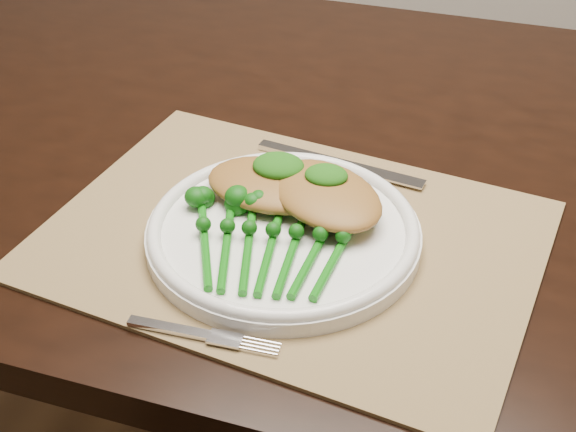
% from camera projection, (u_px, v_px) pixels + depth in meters
% --- Properties ---
extents(dining_table, '(1.68, 1.05, 0.75)m').
position_uv_depth(dining_table, '(352.00, 357.00, 1.21)').
color(dining_table, black).
rests_on(dining_table, ground).
extents(placemat, '(0.57, 0.47, 0.00)m').
position_uv_depth(placemat, '(291.00, 239.00, 0.84)').
color(placemat, olive).
rests_on(placemat, dining_table).
extents(dinner_plate, '(0.28, 0.28, 0.03)m').
position_uv_depth(dinner_plate, '(283.00, 231.00, 0.83)').
color(dinner_plate, white).
rests_on(dinner_plate, placemat).
extents(knife, '(0.21, 0.06, 0.01)m').
position_uv_depth(knife, '(324.00, 160.00, 0.95)').
color(knife, silver).
rests_on(knife, placemat).
extents(fork, '(0.14, 0.02, 0.00)m').
position_uv_depth(fork, '(213.00, 337.00, 0.72)').
color(fork, silver).
rests_on(fork, placemat).
extents(chicken_fillet_left, '(0.16, 0.12, 0.03)m').
position_uv_depth(chicken_fillet_left, '(271.00, 185.00, 0.86)').
color(chicken_fillet_left, olive).
rests_on(chicken_fillet_left, dinner_plate).
extents(chicken_fillet_right, '(0.17, 0.17, 0.03)m').
position_uv_depth(chicken_fillet_right, '(325.00, 194.00, 0.84)').
color(chicken_fillet_right, olive).
rests_on(chicken_fillet_right, dinner_plate).
extents(pesto_dollop_left, '(0.06, 0.05, 0.02)m').
position_uv_depth(pesto_dollop_left, '(278.00, 166.00, 0.86)').
color(pesto_dollop_left, '#104509').
rests_on(pesto_dollop_left, chicken_fillet_left).
extents(pesto_dollop_right, '(0.05, 0.04, 0.02)m').
position_uv_depth(pesto_dollop_right, '(326.00, 175.00, 0.84)').
color(pesto_dollop_right, '#104509').
rests_on(pesto_dollop_right, chicken_fillet_right).
extents(broccolini_bundle, '(0.17, 0.18, 0.04)m').
position_uv_depth(broccolini_bundle, '(270.00, 249.00, 0.79)').
color(broccolini_bundle, '#0E640D').
rests_on(broccolini_bundle, dinner_plate).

